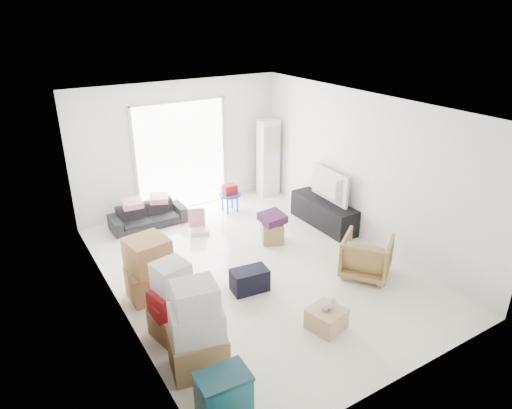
{
  "coord_description": "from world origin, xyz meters",
  "views": [
    {
      "loc": [
        -3.45,
        -5.61,
        4.01
      ],
      "look_at": [
        0.12,
        0.2,
        1.05
      ],
      "focal_mm": 32.0,
      "sensor_mm": 36.0,
      "label": 1
    }
  ],
  "objects": [
    {
      "name": "blanket",
      "position": [
        0.74,
        0.63,
        0.45
      ],
      "size": [
        0.42,
        0.42,
        0.14
      ],
      "primitive_type": "cube",
      "rotation": [
        0.0,
        0.0,
        -0.01
      ],
      "color": "#401B44",
      "rests_on": "ottoman"
    },
    {
      "name": "duffel_bag",
      "position": [
        -0.43,
        -0.51,
        0.18
      ],
      "size": [
        0.59,
        0.4,
        0.36
      ],
      "primitive_type": "cube",
      "rotation": [
        0.0,
        0.0,
        -0.13
      ],
      "color": "black",
      "rests_on": "room_shell"
    },
    {
      "name": "armchair",
      "position": [
        1.4,
        -1.11,
        0.38
      ],
      "size": [
        0.99,
        1.0,
        0.76
      ],
      "primitive_type": "imported",
      "rotation": [
        0.0,
        0.0,
        2.19
      ],
      "color": "#9D7846",
      "rests_on": "room_shell"
    },
    {
      "name": "sofa",
      "position": [
        -0.98,
        2.5,
        0.29
      ],
      "size": [
        1.49,
        0.45,
        0.58
      ],
      "primitive_type": "imported",
      "rotation": [
        0.0,
        0.0,
        -0.01
      ],
      "color": "#26252A",
      "rests_on": "room_shell"
    },
    {
      "name": "ac_tower",
      "position": [
        1.95,
        2.65,
        0.88
      ],
      "size": [
        0.45,
        0.3,
        1.75
      ],
      "primitive_type": "cube",
      "color": "white",
      "rests_on": "room_shell"
    },
    {
      "name": "sliding_door",
      "position": [
        0.0,
        2.98,
        1.24
      ],
      "size": [
        2.1,
        0.04,
        2.33
      ],
      "color": "white",
      "rests_on": "room_shell"
    },
    {
      "name": "box_stack_b",
      "position": [
        -1.8,
        -0.88,
        0.47
      ],
      "size": [
        0.64,
        0.63,
        1.09
      ],
      "rotation": [
        0.0,
        0.0,
        0.09
      ],
      "color": "#9D6C47",
      "rests_on": "room_shell"
    },
    {
      "name": "box_stack_a",
      "position": [
        -1.8,
        -1.61,
        0.53
      ],
      "size": [
        0.75,
        0.66,
        1.19
      ],
      "rotation": [
        0.0,
        0.0,
        -0.22
      ],
      "color": "#9D6C47",
      "rests_on": "room_shell"
    },
    {
      "name": "ottoman",
      "position": [
        0.74,
        0.63,
        0.19
      ],
      "size": [
        0.51,
        0.51,
        0.38
      ],
      "primitive_type": "cube",
      "rotation": [
        0.0,
        0.0,
        -0.42
      ],
      "color": "#968557",
      "rests_on": "room_shell"
    },
    {
      "name": "wood_crate",
      "position": [
        -0.01,
        -1.82,
        0.15
      ],
      "size": [
        0.53,
        0.53,
        0.29
      ],
      "primitive_type": "cube",
      "rotation": [
        0.0,
        0.0,
        0.25
      ],
      "color": "tan",
      "rests_on": "room_shell"
    },
    {
      "name": "box_stack_c",
      "position": [
        -1.77,
        0.14,
        0.47
      ],
      "size": [
        0.64,
        0.63,
        0.96
      ],
      "rotation": [
        0.0,
        0.0,
        0.1
      ],
      "color": "#9D6C47",
      "rests_on": "room_shell"
    },
    {
      "name": "room_shell",
      "position": [
        0.0,
        0.0,
        1.35
      ],
      "size": [
        4.98,
        6.48,
        3.18
      ],
      "color": "white",
      "rests_on": "ground"
    },
    {
      "name": "pillow_right",
      "position": [
        -0.73,
        2.51,
        0.64
      ],
      "size": [
        0.45,
        0.41,
        0.13
      ],
      "primitive_type": "cube",
      "rotation": [
        0.0,
        0.0,
        -0.4
      ],
      "color": "#C28D97",
      "rests_on": "sofa"
    },
    {
      "name": "toy_walker",
      "position": [
        -0.25,
        1.71,
        0.13
      ],
      "size": [
        0.43,
        0.41,
        0.47
      ],
      "rotation": [
        0.0,
        0.0,
        -0.36
      ],
      "color": "silver",
      "rests_on": "room_shell"
    },
    {
      "name": "television",
      "position": [
        2.0,
        0.7,
        0.59
      ],
      "size": [
        0.68,
        1.11,
        0.14
      ],
      "primitive_type": "imported",
      "rotation": [
        0.0,
        0.0,
        1.52
      ],
      "color": "black",
      "rests_on": "tv_console"
    },
    {
      "name": "loose_box",
      "position": [
        -1.51,
        0.22,
        0.18
      ],
      "size": [
        0.57,
        0.57,
        0.36
      ],
      "primitive_type": "cube",
      "rotation": [
        0.0,
        0.0,
        0.41
      ],
      "color": "#9D6C47",
      "rests_on": "room_shell"
    },
    {
      "name": "pillow_left",
      "position": [
        -1.26,
        2.54,
        0.64
      ],
      "size": [
        0.39,
        0.32,
        0.12
      ],
      "primitive_type": "cube",
      "rotation": [
        0.0,
        0.0,
        -0.08
      ],
      "color": "#C28D97",
      "rests_on": "sofa"
    },
    {
      "name": "storage_bins",
      "position": [
        -1.9,
        -2.45,
        0.31
      ],
      "size": [
        0.56,
        0.41,
        0.62
      ],
      "rotation": [
        0.0,
        0.0,
        -0.05
      ],
      "color": "#14555F",
      "rests_on": "room_shell"
    },
    {
      "name": "kids_table",
      "position": [
        0.73,
        2.25,
        0.43
      ],
      "size": [
        0.47,
        0.47,
        0.6
      ],
      "rotation": [
        0.0,
        0.0,
        -0.09
      ],
      "color": "#1146BC",
      "rests_on": "room_shell"
    },
    {
      "name": "tv_console",
      "position": [
        2.0,
        0.7,
        0.26
      ],
      "size": [
        0.47,
        1.57,
        0.52
      ],
      "primitive_type": "cube",
      "color": "black",
      "rests_on": "room_shell"
    },
    {
      "name": "plush_bunny",
      "position": [
        0.02,
        -1.81,
        0.35
      ],
      "size": [
        0.26,
        0.16,
        0.13
      ],
      "rotation": [
        0.0,
        0.0,
        0.54
      ],
      "color": "#B2ADA8",
      "rests_on": "wood_crate"
    }
  ]
}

